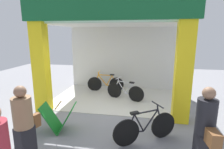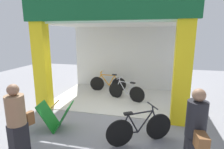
% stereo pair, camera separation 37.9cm
% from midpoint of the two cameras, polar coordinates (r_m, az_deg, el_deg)
% --- Properties ---
extents(ground_plane, '(17.58, 17.58, 0.00)m').
position_cam_midpoint_polar(ground_plane, '(5.93, -3.33, -12.59)').
color(ground_plane, gray).
rests_on(ground_plane, ground).
extents(shop_facade, '(4.99, 3.49, 3.77)m').
position_cam_midpoint_polar(shop_facade, '(6.86, -0.49, 8.03)').
color(shop_facade, beige).
rests_on(shop_facade, ground).
extents(bicycle_inside_0, '(1.48, 0.58, 0.86)m').
position_cam_midpoint_polar(bicycle_inside_0, '(7.12, 2.54, -5.27)').
color(bicycle_inside_0, black).
rests_on(bicycle_inside_0, ground).
extents(bicycle_inside_1, '(1.62, 0.45, 0.89)m').
position_cam_midpoint_polar(bicycle_inside_1, '(8.18, -3.33, -2.82)').
color(bicycle_inside_1, black).
rests_on(bicycle_inside_1, ground).
extents(bicycle_parked_0, '(1.43, 0.90, 0.91)m').
position_cam_midpoint_polar(bicycle_parked_0, '(4.52, 7.87, -16.07)').
color(bicycle_parked_0, black).
rests_on(bicycle_parked_0, ground).
extents(sandwich_board_sign, '(0.95, 0.69, 0.75)m').
position_cam_midpoint_polar(sandwich_board_sign, '(5.16, -18.27, -12.74)').
color(sandwich_board_sign, '#197226').
rests_on(sandwich_board_sign, ground).
extents(pedestrian_0, '(0.44, 0.57, 1.62)m').
position_cam_midpoint_polar(pedestrian_0, '(3.99, -28.23, -13.98)').
color(pedestrian_0, black).
rests_on(pedestrian_0, ground).
extents(pedestrian_1, '(0.36, 0.64, 1.67)m').
position_cam_midpoint_polar(pedestrian_1, '(3.56, 24.18, -16.28)').
color(pedestrian_1, black).
rests_on(pedestrian_1, ground).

